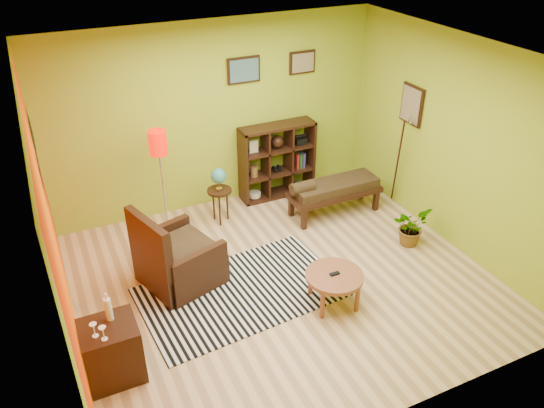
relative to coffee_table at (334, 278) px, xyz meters
name	(u,v)px	position (x,y,z in m)	size (l,w,h in m)	color
ground	(282,280)	(-0.36, 0.64, -0.36)	(5.00, 5.00, 0.00)	tan
room_shell	(276,151)	(-0.45, 0.65, 1.44)	(5.04, 4.54, 2.82)	#91A922
zebra_rug	(242,291)	(-0.92, 0.64, -0.35)	(2.42, 1.46, 0.01)	silver
coffee_table	(334,278)	(0.00, 0.00, 0.00)	(0.68, 0.68, 0.44)	brown
armchair	(176,261)	(-1.56, 1.16, -0.04)	(1.09, 1.08, 1.06)	black
side_cabinet	(112,351)	(-2.56, -0.02, -0.03)	(0.55, 0.50, 0.96)	black
floor_lamp	(159,153)	(-1.39, 2.24, 0.94)	(0.24, 0.24, 1.61)	silver
globe_table	(219,182)	(-0.57, 2.29, 0.30)	(0.36, 0.36, 0.87)	black
cube_shelf	(278,161)	(0.55, 2.67, 0.24)	(1.20, 0.35, 1.20)	black
bench	(333,189)	(1.03, 1.78, 0.06)	(1.44, 0.51, 0.66)	black
potted_plant	(410,230)	(1.60, 0.63, -0.15)	(0.49, 0.54, 0.42)	#26661E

